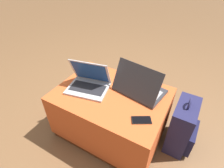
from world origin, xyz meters
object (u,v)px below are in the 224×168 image
cell_phone (141,120)px  laptop_near (89,82)px  laptop_far (139,87)px  backpack (182,127)px

cell_phone → laptop_near: bearing=-133.5°
laptop_far → cell_phone: laptop_far is taller
backpack → cell_phone: bearing=140.1°
backpack → laptop_far: bearing=96.6°
laptop_near → cell_phone: laptop_near is taller
laptop_near → backpack: laptop_near is taller
laptop_far → cell_phone: size_ratio=2.82×
laptop_near → laptop_far: laptop_far is taller
cell_phone → backpack: size_ratio=0.28×
laptop_far → cell_phone: (0.14, -0.27, -0.05)m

